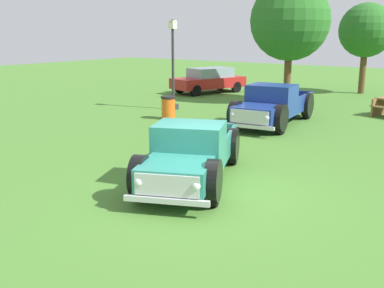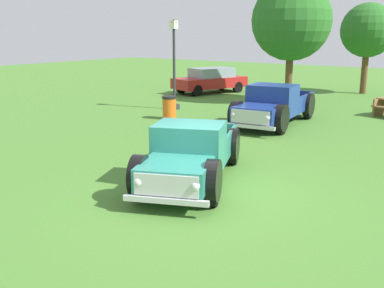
{
  "view_description": "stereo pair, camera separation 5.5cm",
  "coord_description": "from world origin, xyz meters",
  "px_view_note": "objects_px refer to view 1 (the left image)",
  "views": [
    {
      "loc": [
        5.6,
        -8.08,
        3.55
      ],
      "look_at": [
        -0.8,
        0.71,
        0.9
      ],
      "focal_mm": 43.35,
      "sensor_mm": 36.0,
      "label": 1
    },
    {
      "loc": [
        5.65,
        -8.04,
        3.55
      ],
      "look_at": [
        -0.8,
        0.71,
        0.9
      ],
      "focal_mm": 43.35,
      "sensor_mm": 36.0,
      "label": 2
    }
  ],
  "objects_px": {
    "pickup_truck_behind_left": "(271,106)",
    "trash_can": "(168,107)",
    "sedan_distant_a": "(209,80)",
    "pickup_truck_foreground": "(189,156)",
    "oak_tree_east": "(290,21)",
    "oak_tree_center": "(366,31)",
    "lamp_post_far": "(173,63)"
  },
  "relations": [
    {
      "from": "oak_tree_east",
      "to": "oak_tree_center",
      "type": "relative_size",
      "value": 1.17
    },
    {
      "from": "trash_can",
      "to": "oak_tree_east",
      "type": "bearing_deg",
      "value": 74.69
    },
    {
      "from": "pickup_truck_foreground",
      "to": "oak_tree_center",
      "type": "xyz_separation_m",
      "value": [
        -1.7,
        19.3,
        2.89
      ]
    },
    {
      "from": "trash_can",
      "to": "oak_tree_east",
      "type": "relative_size",
      "value": 0.16
    },
    {
      "from": "lamp_post_far",
      "to": "oak_tree_center",
      "type": "distance_m",
      "value": 12.3
    },
    {
      "from": "pickup_truck_foreground",
      "to": "oak_tree_east",
      "type": "xyz_separation_m",
      "value": [
        -3.74,
        13.48,
        3.35
      ]
    },
    {
      "from": "pickup_truck_behind_left",
      "to": "trash_can",
      "type": "xyz_separation_m",
      "value": [
        -4.04,
        -1.27,
        -0.27
      ]
    },
    {
      "from": "pickup_truck_behind_left",
      "to": "trash_can",
      "type": "distance_m",
      "value": 4.24
    },
    {
      "from": "lamp_post_far",
      "to": "pickup_truck_behind_left",
      "type": "bearing_deg",
      "value": -8.05
    },
    {
      "from": "pickup_truck_behind_left",
      "to": "oak_tree_east",
      "type": "bearing_deg",
      "value": 109.25
    },
    {
      "from": "oak_tree_center",
      "to": "pickup_truck_foreground",
      "type": "bearing_deg",
      "value": -84.97
    },
    {
      "from": "pickup_truck_behind_left",
      "to": "oak_tree_center",
      "type": "relative_size",
      "value": 1.03
    },
    {
      "from": "pickup_truck_behind_left",
      "to": "sedan_distant_a",
      "type": "distance_m",
      "value": 9.96
    },
    {
      "from": "pickup_truck_foreground",
      "to": "sedan_distant_a",
      "type": "height_order",
      "value": "sedan_distant_a"
    },
    {
      "from": "lamp_post_far",
      "to": "oak_tree_east",
      "type": "relative_size",
      "value": 0.68
    },
    {
      "from": "lamp_post_far",
      "to": "oak_tree_east",
      "type": "xyz_separation_m",
      "value": [
        3.32,
        5.16,
        1.9
      ]
    },
    {
      "from": "trash_can",
      "to": "oak_tree_center",
      "type": "distance_m",
      "value": 13.97
    },
    {
      "from": "pickup_truck_foreground",
      "to": "oak_tree_east",
      "type": "height_order",
      "value": "oak_tree_east"
    },
    {
      "from": "pickup_truck_foreground",
      "to": "sedan_distant_a",
      "type": "distance_m",
      "value": 16.88
    },
    {
      "from": "sedan_distant_a",
      "to": "trash_can",
      "type": "height_order",
      "value": "sedan_distant_a"
    },
    {
      "from": "pickup_truck_foreground",
      "to": "oak_tree_center",
      "type": "height_order",
      "value": "oak_tree_center"
    },
    {
      "from": "sedan_distant_a",
      "to": "oak_tree_center",
      "type": "relative_size",
      "value": 0.92
    },
    {
      "from": "sedan_distant_a",
      "to": "lamp_post_far",
      "type": "height_order",
      "value": "lamp_post_far"
    },
    {
      "from": "pickup_truck_behind_left",
      "to": "pickup_truck_foreground",
      "type": "bearing_deg",
      "value": -77.53
    },
    {
      "from": "pickup_truck_foreground",
      "to": "oak_tree_center",
      "type": "distance_m",
      "value": 19.59
    },
    {
      "from": "oak_tree_east",
      "to": "pickup_truck_behind_left",
      "type": "bearing_deg",
      "value": -70.75
    },
    {
      "from": "pickup_truck_behind_left",
      "to": "sedan_distant_a",
      "type": "xyz_separation_m",
      "value": [
        -7.39,
        6.68,
        0.02
      ]
    },
    {
      "from": "pickup_truck_foreground",
      "to": "oak_tree_east",
      "type": "relative_size",
      "value": 0.84
    },
    {
      "from": "trash_can",
      "to": "oak_tree_center",
      "type": "relative_size",
      "value": 0.18
    },
    {
      "from": "sedan_distant_a",
      "to": "trash_can",
      "type": "relative_size",
      "value": 4.96
    },
    {
      "from": "pickup_truck_foreground",
      "to": "trash_can",
      "type": "height_order",
      "value": "pickup_truck_foreground"
    },
    {
      "from": "sedan_distant_a",
      "to": "trash_can",
      "type": "bearing_deg",
      "value": -67.17
    }
  ]
}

